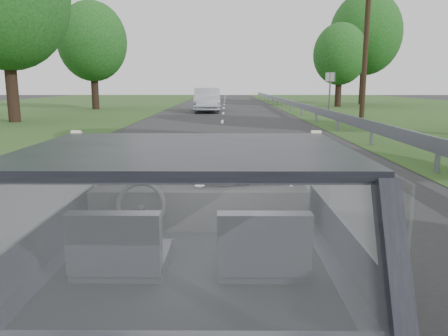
{
  "coord_description": "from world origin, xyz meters",
  "views": [
    {
      "loc": [
        0.2,
        -2.61,
        1.76
      ],
      "look_at": [
        0.18,
        0.6,
        1.14
      ],
      "focal_mm": 35.0,
      "sensor_mm": 36.0,
      "label": 1
    }
  ],
  "objects_px": {
    "other_car": "(207,100)",
    "highway_sign": "(330,93)",
    "subject_car": "(195,250)",
    "cat": "(226,176)",
    "utility_pole": "(366,38)"
  },
  "relations": [
    {
      "from": "subject_car",
      "to": "cat",
      "type": "relative_size",
      "value": 7.61
    },
    {
      "from": "highway_sign",
      "to": "other_car",
      "type": "bearing_deg",
      "value": 143.45
    },
    {
      "from": "highway_sign",
      "to": "subject_car",
      "type": "bearing_deg",
      "value": -126.77
    },
    {
      "from": "subject_car",
      "to": "cat",
      "type": "distance_m",
      "value": 0.73
    },
    {
      "from": "cat",
      "to": "highway_sign",
      "type": "distance_m",
      "value": 23.84
    },
    {
      "from": "subject_car",
      "to": "utility_pole",
      "type": "height_order",
      "value": "utility_pole"
    },
    {
      "from": "other_car",
      "to": "highway_sign",
      "type": "distance_m",
      "value": 7.63
    },
    {
      "from": "cat",
      "to": "highway_sign",
      "type": "xyz_separation_m",
      "value": [
        6.12,
        23.04,
        0.15
      ]
    },
    {
      "from": "other_car",
      "to": "highway_sign",
      "type": "height_order",
      "value": "highway_sign"
    },
    {
      "from": "subject_car",
      "to": "utility_pole",
      "type": "xyz_separation_m",
      "value": [
        7.38,
        20.7,
        3.37
      ]
    },
    {
      "from": "cat",
      "to": "subject_car",
      "type": "bearing_deg",
      "value": -115.8
    },
    {
      "from": "cat",
      "to": "highway_sign",
      "type": "height_order",
      "value": "highway_sign"
    },
    {
      "from": "highway_sign",
      "to": "utility_pole",
      "type": "bearing_deg",
      "value": -92.01
    },
    {
      "from": "other_car",
      "to": "utility_pole",
      "type": "xyz_separation_m",
      "value": [
        8.43,
        -4.88,
        3.34
      ]
    },
    {
      "from": "utility_pole",
      "to": "subject_car",
      "type": "bearing_deg",
      "value": -109.62
    }
  ]
}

